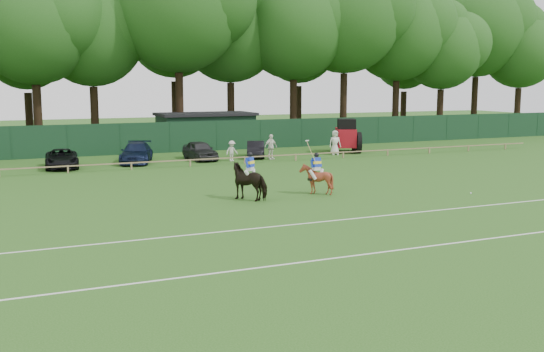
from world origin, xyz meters
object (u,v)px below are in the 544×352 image
horse_chestnut (316,179)px  estate_black (256,149)px  sedan_navy (136,153)px  utility_shed (206,130)px  tractor (346,137)px  suv_black (62,159)px  horse_dark (250,181)px  spectator_left (232,151)px  spectator_mid (271,147)px  polo_ball (471,193)px  hatch_grey (200,150)px  spectator_right (335,143)px

horse_chestnut → estate_black: size_ratio=0.41×
sedan_navy → utility_shed: 11.69m
tractor → horse_chestnut: bearing=-100.5°
suv_black → tractor: bearing=6.5°
horse_dark → spectator_left: 15.41m
spectator_mid → utility_shed: 10.74m
estate_black → tractor: size_ratio=0.97×
utility_shed → estate_black: bearing=-83.0°
horse_dark → polo_ball: horse_dark is taller
horse_dark → suv_black: horse_dark is taller
utility_shed → horse_dark: bearing=-103.1°
horse_chestnut → polo_ball: 8.00m
suv_black → sedan_navy: (5.16, 0.74, 0.08)m
tractor → horse_dark: bearing=-108.2°
hatch_grey → utility_shed: utility_shed is taller
horse_chestnut → spectator_right: 18.03m
spectator_left → polo_ball: bearing=-82.4°
suv_black → hatch_grey: bearing=8.0°
estate_black → spectator_left: size_ratio=2.52×
tractor → spectator_right: bearing=-121.2°
spectator_right → tractor: size_ratio=0.50×
spectator_left → spectator_right: size_ratio=0.77×
estate_black → utility_shed: 9.05m
hatch_grey → horse_chestnut: bearing=-89.2°
sedan_navy → polo_ball: 23.66m
hatch_grey → spectator_right: bearing=-8.7°
spectator_left → spectator_mid: (2.97, -0.28, 0.20)m
estate_black → utility_shed: bearing=119.3°
polo_ball → utility_shed: (-5.13, 28.26, 1.49)m
sedan_navy → polo_ball: sedan_navy is taller
sedan_navy → estate_black: (9.03, -0.38, -0.10)m
spectator_left → utility_shed: (1.35, 10.31, 0.79)m
estate_black → spectator_mid: bearing=-50.3°
hatch_grey → spectator_left: size_ratio=2.78×
sedan_navy → spectator_mid: spectator_mid is taller
spectator_mid → polo_ball: size_ratio=20.93×
spectator_mid → utility_shed: utility_shed is taller
suv_black → hatch_grey: size_ratio=1.10×
spectator_left → spectator_right: (8.87, 0.51, 0.22)m
horse_chestnut → spectator_mid: size_ratio=0.83×
suv_black → estate_black: (14.19, 0.36, -0.01)m
spectator_right → utility_shed: bearing=136.0°
horse_chestnut → horse_dark: bearing=-5.3°
horse_chestnut → sedan_navy: horse_chestnut is taller
horse_chestnut → utility_shed: 25.13m
horse_chestnut → sedan_navy: (-5.78, 16.48, -0.06)m
horse_chestnut → tractor: tractor is taller
horse_chestnut → tractor: (11.33, 16.36, 0.52)m
suv_black → spectator_left: spectator_left is taller
horse_dark → horse_chestnut: bearing=142.7°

